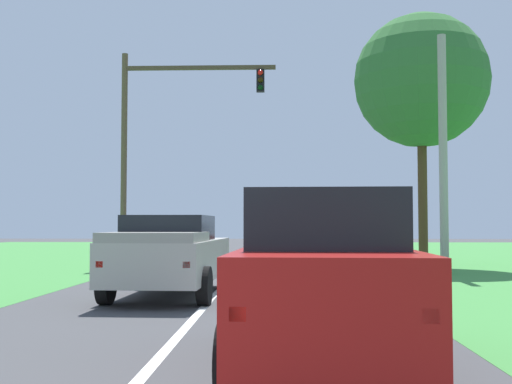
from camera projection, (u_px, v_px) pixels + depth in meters
ground_plane at (216, 293)px, 15.45m from camera, size 120.00×120.00×0.00m
red_suv_near at (324, 275)px, 7.52m from camera, size 2.25×4.70×2.02m
pickup_truck_lead at (170, 254)px, 14.75m from camera, size 2.46×5.51×1.86m
traffic_light at (160, 129)px, 25.92m from camera, size 6.24×0.40×8.59m
keep_moving_sign at (384, 224)px, 19.51m from camera, size 0.60×0.09×2.60m
oak_tree_right at (421, 81)px, 25.31m from camera, size 5.26×5.26×9.95m
crossing_suv_far at (337, 242)px, 28.33m from camera, size 4.32×2.10×1.69m
utility_pole_right at (443, 154)px, 21.38m from camera, size 0.28×0.28×8.02m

